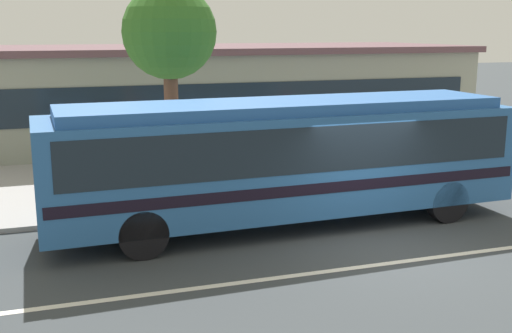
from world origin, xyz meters
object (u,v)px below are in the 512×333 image
Objects in this scene: pedestrian_waiting_near_sign at (217,165)px; street_tree_near_stop at (169,35)px; transit_bus at (286,154)px; bus_stop_sign at (422,133)px; pedestrian_walking_along_curb at (420,145)px.

pedestrian_waiting_near_sign is 3.76m from street_tree_near_stop.
transit_bus is 4.89m from street_tree_near_stop.
transit_bus is at bearing -157.50° from bus_stop_sign.
street_tree_near_stop is at bearing 172.87° from pedestrian_walking_along_curb.
transit_bus is 5.24m from bus_stop_sign.
bus_stop_sign is at bearing 22.50° from transit_bus.
pedestrian_walking_along_curb is 1.03m from bus_stop_sign.
pedestrian_walking_along_curb is (5.31, 2.77, -0.59)m from transit_bus.
street_tree_near_stop is (-0.74, 1.92, 3.16)m from pedestrian_waiting_near_sign.
pedestrian_waiting_near_sign is (-1.17, 1.75, -0.54)m from transit_bus.
transit_bus is 4.76× the size of bus_stop_sign.
pedestrian_waiting_near_sign reaches higher than pedestrian_walking_along_curb.
street_tree_near_stop is (-6.74, 1.66, 2.70)m from bus_stop_sign.
transit_bus reaches higher than bus_stop_sign.
pedestrian_waiting_near_sign is at bearing 123.61° from transit_bus.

